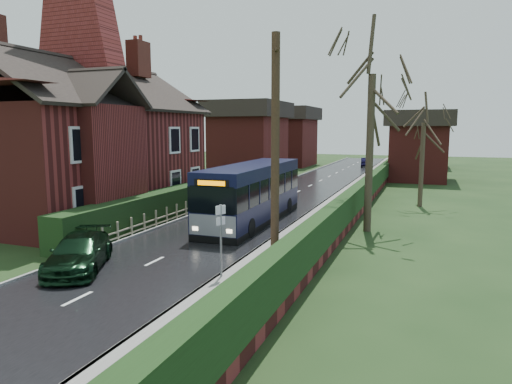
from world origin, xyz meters
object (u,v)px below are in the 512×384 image
at_px(brick_house, 86,138).
at_px(telegraph_pole, 275,159).
at_px(car_silver, 249,192).
at_px(car_green, 79,253).
at_px(bus, 252,194).
at_px(bus_stop_sign, 221,231).

relative_size(brick_house, telegraph_pole, 1.86).
bearing_deg(car_silver, brick_house, -126.99).
bearing_deg(car_green, bus, 47.14).
bearing_deg(bus, brick_house, -173.44).
bearing_deg(bus, bus_stop_sign, -76.09).
bearing_deg(bus, telegraph_pole, -65.35).
bearing_deg(bus, car_green, -106.62).
distance_m(brick_house, car_green, 11.51).
height_order(brick_house, bus_stop_sign, brick_house).
relative_size(bus_stop_sign, telegraph_pole, 0.32).
bearing_deg(telegraph_pole, car_green, 167.09).
bearing_deg(bus_stop_sign, car_silver, 132.54).
bearing_deg(telegraph_pole, car_silver, 89.93).
relative_size(brick_house, bus, 1.45).
distance_m(brick_house, bus_stop_sign, 14.50).
xyz_separation_m(brick_house, bus, (9.53, 1.26, -2.86)).
bearing_deg(brick_house, bus, 7.52).
relative_size(bus, telegraph_pole, 1.29).
bearing_deg(car_green, telegraph_pole, -15.41).
bearing_deg(car_silver, bus, -59.77).
distance_m(car_silver, telegraph_pole, 16.08).
height_order(brick_house, telegraph_pole, brick_house).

